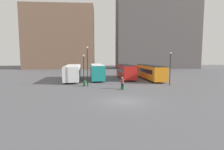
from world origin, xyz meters
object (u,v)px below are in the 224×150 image
trash_bin (85,83)px  bus_1 (97,71)px  lamp_post_1 (84,67)px  lamp_post_2 (170,66)px  lamp_post_0 (87,63)px  bus_3 (149,72)px  suitcase (123,88)px  traveler (122,82)px  bus_2 (125,71)px  bus_0 (73,72)px

trash_bin → bus_1: bearing=77.9°
lamp_post_1 → lamp_post_2: 13.51m
lamp_post_0 → lamp_post_1: lamp_post_0 is taller
lamp_post_0 → lamp_post_1: size_ratio=1.25×
bus_3 → lamp_post_2: lamp_post_2 is taller
lamp_post_1 → lamp_post_2: size_ratio=0.92×
bus_3 → lamp_post_0: lamp_post_0 is taller
suitcase → lamp_post_2: size_ratio=0.14×
bus_3 → trash_bin: bearing=119.4°
lamp_post_0 → traveler: bearing=-28.4°
trash_bin → lamp_post_2: bearing=-0.9°
bus_2 → lamp_post_0: (-7.20, -9.31, 1.95)m
lamp_post_2 → lamp_post_0: bearing=179.2°
trash_bin → lamp_post_1: bearing=102.9°
suitcase → lamp_post_0: size_ratio=0.12×
bus_1 → trash_bin: 8.36m
lamp_post_2 → bus_1: bearing=144.2°
bus_1 → trash_bin: size_ratio=11.89×
suitcase → trash_bin: trash_bin is taller
bus_1 → bus_2: (5.90, 1.19, -0.07)m
bus_1 → lamp_post_1: 7.48m
bus_1 → lamp_post_2: (11.50, -8.29, 1.47)m
suitcase → lamp_post_0: 6.80m
bus_1 → trash_bin: bus_1 is taller
bus_2 → lamp_post_1: size_ratio=2.17×
traveler → trash_bin: traveler is taller
bus_0 → bus_2: bus_0 is taller
lamp_post_1 → bus_2: bearing=46.6°
bus_0 → bus_1: 4.68m
suitcase → lamp_post_1: lamp_post_1 is taller
bus_2 → trash_bin: (-7.63, -9.29, -1.13)m
bus_1 → lamp_post_0: bearing=166.8°
bus_1 → suitcase: (3.75, -11.31, -1.38)m
bus_0 → bus_2: bearing=-82.3°
suitcase → lamp_post_2: lamp_post_2 is taller
traveler → lamp_post_2: 8.49m
bus_3 → suitcase: bus_3 is taller
traveler → lamp_post_1: size_ratio=0.35×
bus_2 → traveler: bus_2 is taller
bus_2 → traveler: size_ratio=6.25×
traveler → lamp_post_1: lamp_post_1 is taller
suitcase → trash_bin: bearing=78.6°
bus_3 → trash_bin: bus_3 is taller
bus_1 → bus_2: bus_1 is taller
bus_3 → lamp_post_0: size_ratio=2.06×
trash_bin → suitcase: bearing=-30.4°
bus_1 → bus_3: bearing=-96.8°
traveler → lamp_post_0: lamp_post_0 is taller
lamp_post_1 → bus_0: bearing=113.2°
lamp_post_2 → suitcase: bearing=-158.7°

